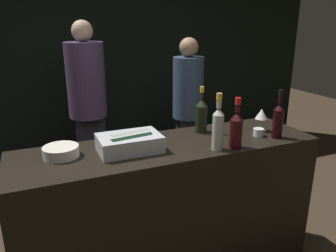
{
  "coord_description": "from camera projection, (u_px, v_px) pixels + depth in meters",
  "views": [
    {
      "loc": [
        -0.79,
        -1.56,
        1.8
      ],
      "look_at": [
        0.0,
        0.32,
        1.15
      ],
      "focal_mm": 35.0,
      "sensor_mm": 36.0,
      "label": 1
    }
  ],
  "objects": [
    {
      "name": "wall_back_chalkboard",
      "position": [
        96.0,
        55.0,
        4.11
      ],
      "size": [
        6.4,
        0.06,
        2.8
      ],
      "color": "black",
      "rests_on": "ground_plane"
    },
    {
      "name": "red_wine_bottle_black_foil",
      "position": [
        278.0,
        119.0,
        2.24
      ],
      "size": [
        0.07,
        0.07,
        0.34
      ],
      "color": "black",
      "rests_on": "bar_counter"
    },
    {
      "name": "wine_glass",
      "position": [
        261.0,
        115.0,
        2.39
      ],
      "size": [
        0.09,
        0.09,
        0.17
      ],
      "color": "silver",
      "rests_on": "bar_counter"
    },
    {
      "name": "red_wine_bottle_tall",
      "position": [
        236.0,
        128.0,
        2.06
      ],
      "size": [
        0.08,
        0.08,
        0.33
      ],
      "color": "black",
      "rests_on": "bar_counter"
    },
    {
      "name": "bar_counter",
      "position": [
        170.0,
        213.0,
        2.31
      ],
      "size": [
        2.02,
        0.58,
        1.03
      ],
      "color": "black",
      "rests_on": "ground_plane"
    },
    {
      "name": "person_blond_tee",
      "position": [
        87.0,
        101.0,
        3.42
      ],
      "size": [
        0.39,
        0.39,
        1.82
      ],
      "rotation": [
        0.0,
        0.0,
        1.27
      ],
      "color": "black",
      "rests_on": "ground_plane"
    },
    {
      "name": "champagne_bottle",
      "position": [
        201.0,
        115.0,
        2.36
      ],
      "size": [
        0.09,
        0.09,
        0.34
      ],
      "color": "black",
      "rests_on": "bar_counter"
    },
    {
      "name": "candle_votive",
      "position": [
        258.0,
        132.0,
        2.3
      ],
      "size": [
        0.07,
        0.07,
        0.06
      ],
      "color": "silver",
      "rests_on": "bar_counter"
    },
    {
      "name": "ice_bin_with_bottles",
      "position": [
        130.0,
        142.0,
        2.03
      ],
      "size": [
        0.38,
        0.25,
        0.11
      ],
      "color": "#B7BABF",
      "rests_on": "bar_counter"
    },
    {
      "name": "person_in_hoodie",
      "position": [
        188.0,
        103.0,
        3.75
      ],
      "size": [
        0.34,
        0.34,
        1.64
      ],
      "rotation": [
        0.0,
        0.0,
        -0.16
      ],
      "color": "black",
      "rests_on": "ground_plane"
    },
    {
      "name": "rose_wine_bottle",
      "position": [
        218.0,
        126.0,
        2.02
      ],
      "size": [
        0.07,
        0.07,
        0.36
      ],
      "color": "#9EA899",
      "rests_on": "bar_counter"
    },
    {
      "name": "bowl_white",
      "position": [
        61.0,
        151.0,
        1.95
      ],
      "size": [
        0.21,
        0.21,
        0.06
      ],
      "color": "silver",
      "rests_on": "bar_counter"
    }
  ]
}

